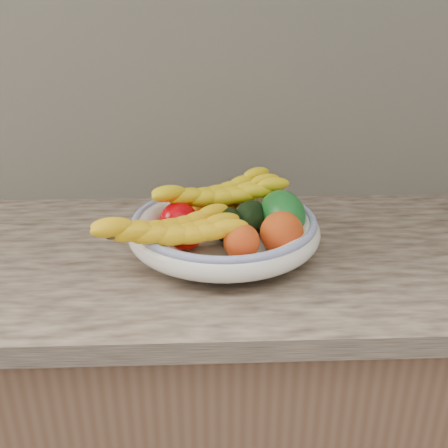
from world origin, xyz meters
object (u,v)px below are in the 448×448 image
Objects in this scene: fruit_bowl at (224,229)px; banana_bunch_back at (219,197)px; green_mango at (282,214)px; banana_bunch_front at (170,234)px.

fruit_bowl is 1.25× the size of banana_bunch_back.
green_mango is 0.42× the size of banana_bunch_back.
green_mango is at bearing 5.70° from fruit_bowl.
fruit_bowl is at bearing -106.35° from banana_bunch_back.
fruit_bowl is 0.09m from banana_bunch_back.
banana_bunch_back is 0.20m from banana_bunch_front.
fruit_bowl is 0.14m from banana_bunch_front.
banana_bunch_front is at bearing -169.64° from green_mango.
banana_bunch_front is (-0.10, -0.17, -0.01)m from banana_bunch_back.
green_mango reaches higher than banana_bunch_front.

